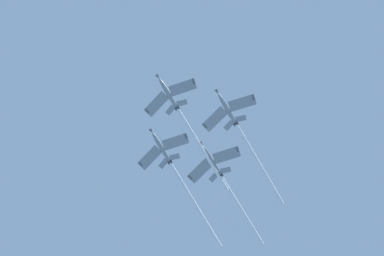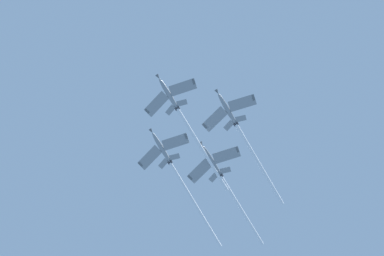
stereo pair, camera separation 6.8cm
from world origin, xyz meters
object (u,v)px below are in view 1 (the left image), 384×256
object	(u,v)px
jet_lead	(183,117)
jet_right_wing	(174,168)
jet_slot	(223,179)
jet_left_wing	(241,133)

from	to	relation	value
jet_lead	jet_right_wing	xyz separation A→B (m)	(-7.96, 15.77, -2.36)
jet_right_wing	jet_slot	xyz separation A→B (m)	(15.15, 7.01, -3.19)
jet_lead	jet_left_wing	xyz separation A→B (m)	(17.35, 9.99, -2.68)
jet_left_wing	jet_slot	distance (m)	16.58
jet_lead	jet_right_wing	size ratio (longest dim) A/B	0.98
jet_lead	jet_right_wing	world-z (taller)	jet_lead
jet_lead	jet_slot	size ratio (longest dim) A/B	1.13
jet_lead	jet_right_wing	distance (m)	17.82
jet_left_wing	jet_right_wing	distance (m)	25.96
jet_slot	jet_right_wing	bearing A→B (deg)	-155.16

